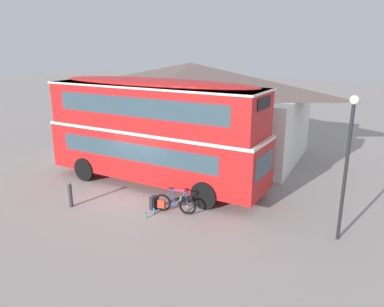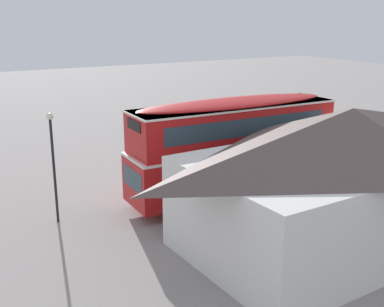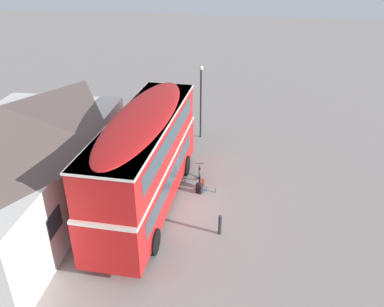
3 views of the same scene
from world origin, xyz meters
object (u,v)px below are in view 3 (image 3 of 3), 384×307
object	(u,v)px
water_bottle_blue_sports	(207,189)
street_lamp	(201,94)
backpack_on_ground	(199,188)
water_bottle_green_metal	(216,190)
touring_bicycle	(200,178)
double_decker_bus	(146,157)
kerb_bollard	(220,224)

from	to	relation	value
water_bottle_blue_sports	street_lamp	distance (m)	7.08
backpack_on_ground	water_bottle_blue_sports	world-z (taller)	backpack_on_ground
water_bottle_green_metal	touring_bicycle	bearing A→B (deg)	55.11
backpack_on_ground	street_lamp	bearing A→B (deg)	8.01
touring_bicycle	water_bottle_blue_sports	distance (m)	0.78
double_decker_bus	street_lamp	bearing A→B (deg)	-9.37
double_decker_bus	touring_bicycle	xyz separation A→B (m)	(2.27, -2.17, -2.27)
water_bottle_blue_sports	water_bottle_green_metal	bearing A→B (deg)	-96.67
touring_bicycle	street_lamp	size ratio (longest dim) A/B	0.36
water_bottle_blue_sports	street_lamp	bearing A→B (deg)	11.44
double_decker_bus	water_bottle_green_metal	size ratio (longest dim) A/B	42.68
backpack_on_ground	water_bottle_blue_sports	size ratio (longest dim) A/B	2.23
double_decker_bus	backpack_on_ground	size ratio (longest dim) A/B	18.25
touring_bicycle	water_bottle_green_metal	size ratio (longest dim) A/B	6.97
touring_bicycle	water_bottle_green_metal	xyz separation A→B (m)	(-0.64, -0.91, -0.26)
touring_bicycle	street_lamp	distance (m)	6.38
double_decker_bus	touring_bicycle	world-z (taller)	double_decker_bus
double_decker_bus	street_lamp	world-z (taller)	double_decker_bus
water_bottle_green_metal	kerb_bollard	xyz separation A→B (m)	(-3.20, -0.54, 0.39)
touring_bicycle	backpack_on_ground	xyz separation A→B (m)	(-0.81, -0.09, -0.08)
backpack_on_ground	water_bottle_blue_sports	bearing A→B (deg)	-57.64
water_bottle_blue_sports	kerb_bollard	distance (m)	3.43
double_decker_bus	water_bottle_green_metal	xyz separation A→B (m)	(1.63, -3.08, -2.53)
touring_bicycle	water_bottle_blue_sports	size ratio (longest dim) A/B	6.66
street_lamp	kerb_bollard	world-z (taller)	street_lamp
touring_bicycle	kerb_bollard	xyz separation A→B (m)	(-3.84, -1.45, 0.13)
water_bottle_blue_sports	double_decker_bus	bearing A→B (deg)	122.77
touring_bicycle	kerb_bollard	size ratio (longest dim) A/B	1.73
touring_bicycle	backpack_on_ground	world-z (taller)	touring_bicycle
double_decker_bus	water_bottle_green_metal	distance (m)	4.31
street_lamp	water_bottle_blue_sports	bearing A→B (deg)	-168.56
double_decker_bus	street_lamp	size ratio (longest dim) A/B	2.18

